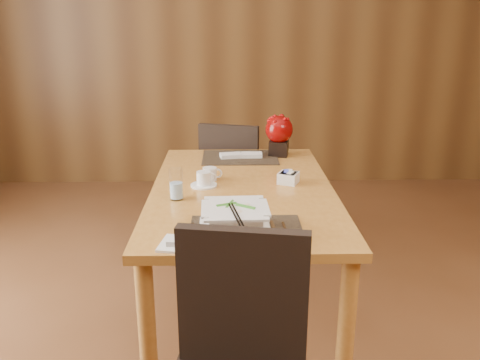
{
  "coord_description": "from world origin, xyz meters",
  "views": [
    {
      "loc": [
        -0.07,
        -1.79,
        1.57
      ],
      "look_at": [
        -0.02,
        0.35,
        0.87
      ],
      "focal_mm": 38.0,
      "sensor_mm": 36.0,
      "label": 1
    }
  ],
  "objects_px": {
    "coffee_cup": "(204,180)",
    "creamer_jug": "(210,174)",
    "soup_setting": "(235,221)",
    "water_glass": "(176,184)",
    "berry_decor": "(279,133)",
    "bread_plate": "(180,244)",
    "dining_table": "(242,205)",
    "sugar_caddy": "(288,178)",
    "far_chair": "(233,178)"
  },
  "relations": [
    {
      "from": "coffee_cup",
      "to": "berry_decor",
      "type": "bearing_deg",
      "value": 53.23
    },
    {
      "from": "dining_table",
      "to": "water_glass",
      "type": "distance_m",
      "value": 0.39
    },
    {
      "from": "dining_table",
      "to": "creamer_jug",
      "type": "distance_m",
      "value": 0.24
    },
    {
      "from": "bread_plate",
      "to": "far_chair",
      "type": "height_order",
      "value": "far_chair"
    },
    {
      "from": "dining_table",
      "to": "bread_plate",
      "type": "xyz_separation_m",
      "value": [
        -0.25,
        -0.66,
        0.1
      ]
    },
    {
      "from": "dining_table",
      "to": "soup_setting",
      "type": "height_order",
      "value": "soup_setting"
    },
    {
      "from": "berry_decor",
      "to": "coffee_cup",
      "type": "bearing_deg",
      "value": -126.77
    },
    {
      "from": "sugar_caddy",
      "to": "berry_decor",
      "type": "height_order",
      "value": "berry_decor"
    },
    {
      "from": "creamer_jug",
      "to": "far_chair",
      "type": "xyz_separation_m",
      "value": [
        0.13,
        0.81,
        -0.28
      ]
    },
    {
      "from": "bread_plate",
      "to": "far_chair",
      "type": "relative_size",
      "value": 0.17
    },
    {
      "from": "coffee_cup",
      "to": "creamer_jug",
      "type": "height_order",
      "value": "coffee_cup"
    },
    {
      "from": "creamer_jug",
      "to": "water_glass",
      "type": "bearing_deg",
      "value": -118.81
    },
    {
      "from": "berry_decor",
      "to": "bread_plate",
      "type": "relative_size",
      "value": 1.67
    },
    {
      "from": "coffee_cup",
      "to": "bread_plate",
      "type": "xyz_separation_m",
      "value": [
        -0.06,
        -0.69,
        -0.03
      ]
    },
    {
      "from": "dining_table",
      "to": "sugar_caddy",
      "type": "xyz_separation_m",
      "value": [
        0.24,
        0.06,
        0.12
      ]
    },
    {
      "from": "coffee_cup",
      "to": "bread_plate",
      "type": "distance_m",
      "value": 0.69
    },
    {
      "from": "creamer_jug",
      "to": "sugar_caddy",
      "type": "xyz_separation_m",
      "value": [
        0.4,
        -0.06,
        -0.01
      ]
    },
    {
      "from": "soup_setting",
      "to": "berry_decor",
      "type": "distance_m",
      "value": 1.21
    },
    {
      "from": "coffee_cup",
      "to": "sugar_caddy",
      "type": "distance_m",
      "value": 0.43
    },
    {
      "from": "dining_table",
      "to": "berry_decor",
      "type": "relative_size",
      "value": 6.1
    },
    {
      "from": "sugar_caddy",
      "to": "bread_plate",
      "type": "height_order",
      "value": "sugar_caddy"
    },
    {
      "from": "coffee_cup",
      "to": "sugar_caddy",
      "type": "height_order",
      "value": "coffee_cup"
    },
    {
      "from": "water_glass",
      "to": "berry_decor",
      "type": "relative_size",
      "value": 0.61
    },
    {
      "from": "creamer_jug",
      "to": "far_chair",
      "type": "distance_m",
      "value": 0.87
    },
    {
      "from": "soup_setting",
      "to": "water_glass",
      "type": "relative_size",
      "value": 1.94
    },
    {
      "from": "sugar_caddy",
      "to": "bread_plate",
      "type": "bearing_deg",
      "value": -123.75
    },
    {
      "from": "dining_table",
      "to": "creamer_jug",
      "type": "height_order",
      "value": "creamer_jug"
    },
    {
      "from": "soup_setting",
      "to": "far_chair",
      "type": "bearing_deg",
      "value": 87.95
    },
    {
      "from": "coffee_cup",
      "to": "soup_setting",
      "type": "bearing_deg",
      "value": -75.8
    },
    {
      "from": "dining_table",
      "to": "berry_decor",
      "type": "distance_m",
      "value": 0.69
    },
    {
      "from": "coffee_cup",
      "to": "sugar_caddy",
      "type": "relative_size",
      "value": 1.43
    },
    {
      "from": "soup_setting",
      "to": "sugar_caddy",
      "type": "xyz_separation_m",
      "value": [
        0.28,
        0.63,
        -0.03
      ]
    },
    {
      "from": "water_glass",
      "to": "berry_decor",
      "type": "distance_m",
      "value": 0.94
    },
    {
      "from": "water_glass",
      "to": "berry_decor",
      "type": "height_order",
      "value": "berry_decor"
    },
    {
      "from": "coffee_cup",
      "to": "water_glass",
      "type": "xyz_separation_m",
      "value": [
        -0.12,
        -0.19,
        0.04
      ]
    },
    {
      "from": "dining_table",
      "to": "far_chair",
      "type": "distance_m",
      "value": 0.95
    },
    {
      "from": "water_glass",
      "to": "far_chair",
      "type": "relative_size",
      "value": 0.17
    },
    {
      "from": "soup_setting",
      "to": "far_chair",
      "type": "height_order",
      "value": "far_chair"
    },
    {
      "from": "creamer_jug",
      "to": "berry_decor",
      "type": "bearing_deg",
      "value": 48.35
    },
    {
      "from": "creamer_jug",
      "to": "berry_decor",
      "type": "height_order",
      "value": "berry_decor"
    },
    {
      "from": "water_glass",
      "to": "sugar_caddy",
      "type": "distance_m",
      "value": 0.59
    },
    {
      "from": "bread_plate",
      "to": "coffee_cup",
      "type": "bearing_deg",
      "value": 85.3
    },
    {
      "from": "creamer_jug",
      "to": "sugar_caddy",
      "type": "height_order",
      "value": "creamer_jug"
    },
    {
      "from": "water_glass",
      "to": "dining_table",
      "type": "bearing_deg",
      "value": 27.36
    },
    {
      "from": "sugar_caddy",
      "to": "berry_decor",
      "type": "bearing_deg",
      "value": 89.83
    },
    {
      "from": "soup_setting",
      "to": "water_glass",
      "type": "height_order",
      "value": "water_glass"
    },
    {
      "from": "water_glass",
      "to": "bread_plate",
      "type": "height_order",
      "value": "water_glass"
    },
    {
      "from": "creamer_jug",
      "to": "coffee_cup",
      "type": "bearing_deg",
      "value": -107.25
    },
    {
      "from": "dining_table",
      "to": "water_glass",
      "type": "xyz_separation_m",
      "value": [
        -0.31,
        -0.16,
        0.17
      ]
    },
    {
      "from": "dining_table",
      "to": "soup_setting",
      "type": "bearing_deg",
      "value": -94.45
    }
  ]
}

